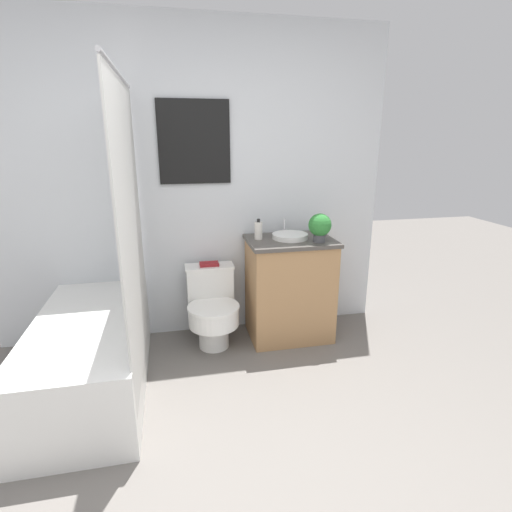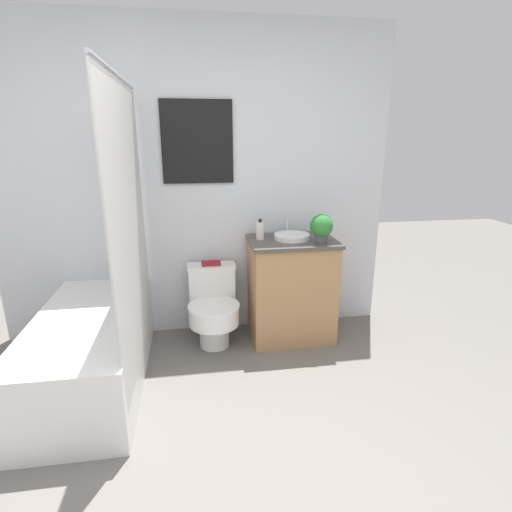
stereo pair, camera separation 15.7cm
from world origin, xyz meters
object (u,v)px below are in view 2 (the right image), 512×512
at_px(sink, 292,236).
at_px(potted_plant, 321,227).
at_px(toilet, 213,306).
at_px(soap_bottle, 260,230).
at_px(book_on_tank, 211,263).

bearing_deg(sink, potted_plant, -38.60).
height_order(toilet, soap_bottle, soap_bottle).
height_order(toilet, potted_plant, potted_plant).
xyz_separation_m(toilet, sink, (0.65, 0.03, 0.55)).
bearing_deg(toilet, soap_bottle, 8.70).
relative_size(potted_plant, book_on_tank, 1.46).
xyz_separation_m(toilet, soap_bottle, (0.39, 0.06, 0.60)).
distance_m(toilet, book_on_tank, 0.35).
distance_m(toilet, soap_bottle, 0.72).
distance_m(soap_bottle, potted_plant, 0.48).
distance_m(soap_bottle, book_on_tank, 0.49).
bearing_deg(toilet, potted_plant, -8.41).
xyz_separation_m(toilet, potted_plant, (0.84, -0.12, 0.65)).
height_order(sink, soap_bottle, soap_bottle).
xyz_separation_m(potted_plant, book_on_tank, (-0.84, 0.26, -0.33)).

